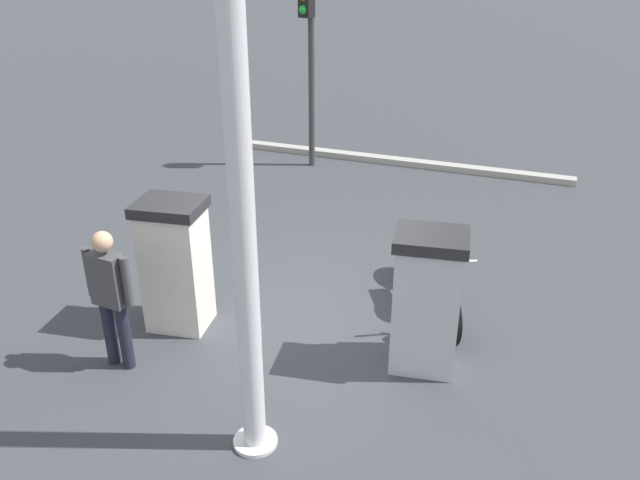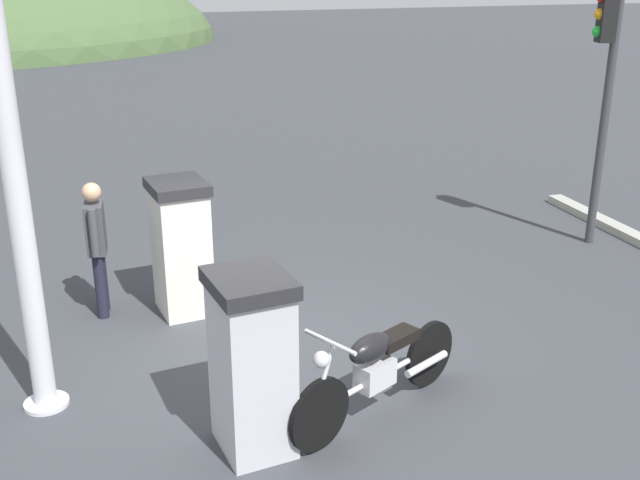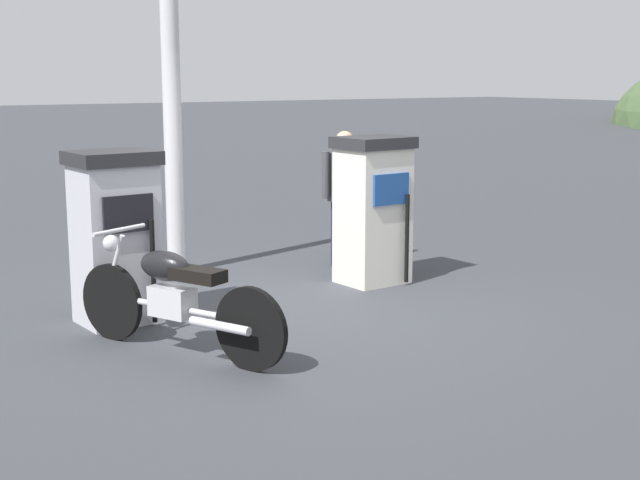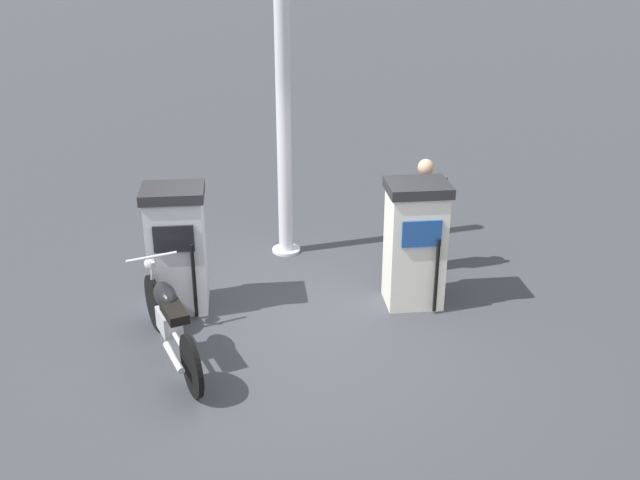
{
  "view_description": "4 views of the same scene",
  "coord_description": "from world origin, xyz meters",
  "px_view_note": "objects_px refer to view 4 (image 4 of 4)",
  "views": [
    {
      "loc": [
        -6.21,
        -1.89,
        4.13
      ],
      "look_at": [
        0.6,
        0.06,
        0.72
      ],
      "focal_mm": 35.51,
      "sensor_mm": 36.0,
      "label": 1
    },
    {
      "loc": [
        -2.02,
        -6.59,
        3.77
      ],
      "look_at": [
        0.46,
        -0.19,
        1.27
      ],
      "focal_mm": 42.43,
      "sensor_mm": 36.0,
      "label": 2
    },
    {
      "loc": [
        6.85,
        -4.12,
        2.18
      ],
      "look_at": [
        1.18,
        -0.41,
        0.92
      ],
      "focal_mm": 49.91,
      "sensor_mm": 36.0,
      "label": 3
    },
    {
      "loc": [
        7.37,
        -0.08,
        4.3
      ],
      "look_at": [
        0.05,
        0.25,
        1.13
      ],
      "focal_mm": 41.19,
      "sensor_mm": 36.0,
      "label": 4
    }
  ],
  "objects_px": {
    "fuel_pump_far": "(415,243)",
    "canopy_support_pole": "(284,124)",
    "fuel_pump_near": "(177,248)",
    "attendant_person": "(423,209)",
    "motorcycle_near_pump": "(169,317)"
  },
  "relations": [
    {
      "from": "fuel_pump_far",
      "to": "motorcycle_near_pump",
      "type": "height_order",
      "value": "fuel_pump_far"
    },
    {
      "from": "canopy_support_pole",
      "to": "fuel_pump_far",
      "type": "bearing_deg",
      "value": 44.11
    },
    {
      "from": "attendant_person",
      "to": "canopy_support_pole",
      "type": "bearing_deg",
      "value": -111.39
    },
    {
      "from": "fuel_pump_near",
      "to": "attendant_person",
      "type": "relative_size",
      "value": 0.99
    },
    {
      "from": "fuel_pump_far",
      "to": "canopy_support_pole",
      "type": "xyz_separation_m",
      "value": [
        -1.6,
        -1.55,
        1.06
      ]
    },
    {
      "from": "fuel_pump_far",
      "to": "motorcycle_near_pump",
      "type": "distance_m",
      "value": 3.02
    },
    {
      "from": "fuel_pump_far",
      "to": "canopy_support_pole",
      "type": "distance_m",
      "value": 2.47
    },
    {
      "from": "fuel_pump_near",
      "to": "motorcycle_near_pump",
      "type": "distance_m",
      "value": 1.17
    },
    {
      "from": "fuel_pump_near",
      "to": "motorcycle_near_pump",
      "type": "xyz_separation_m",
      "value": [
        1.13,
        0.04,
        -0.3
      ]
    },
    {
      "from": "fuel_pump_near",
      "to": "canopy_support_pole",
      "type": "relative_size",
      "value": 0.4
    },
    {
      "from": "motorcycle_near_pump",
      "to": "fuel_pump_far",
      "type": "bearing_deg",
      "value": 112.04
    },
    {
      "from": "fuel_pump_near",
      "to": "attendant_person",
      "type": "height_order",
      "value": "attendant_person"
    },
    {
      "from": "fuel_pump_near",
      "to": "fuel_pump_far",
      "type": "relative_size",
      "value": 0.99
    },
    {
      "from": "fuel_pump_near",
      "to": "motorcycle_near_pump",
      "type": "bearing_deg",
      "value": 2.15
    },
    {
      "from": "canopy_support_pole",
      "to": "motorcycle_near_pump",
      "type": "bearing_deg",
      "value": -24.41
    }
  ]
}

